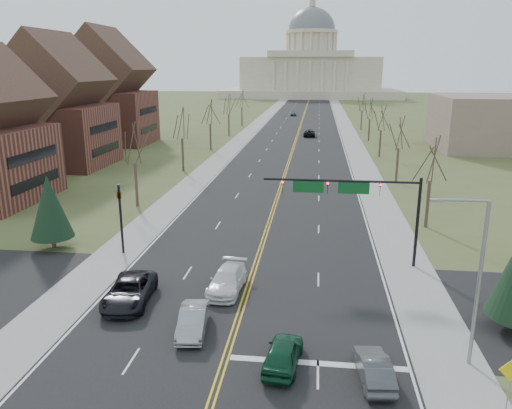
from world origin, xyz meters
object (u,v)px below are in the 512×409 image
(signal_left, at_px, (120,211))
(warn_sign, at_px, (511,376))
(street_light, at_px, (475,273))
(car_sb_inner_second, at_px, (227,280))
(car_nb_inner_lead, at_px, (283,354))
(car_nb_outer_lead, at_px, (374,368))
(car_sb_outer_lead, at_px, (129,291))
(signal_mast, at_px, (353,194))
(car_sb_inner_lead, at_px, (193,320))
(car_far_nb, at_px, (309,133))
(car_far_sb, at_px, (293,113))

(signal_left, height_order, warn_sign, signal_left)
(street_light, distance_m, car_sb_inner_second, 16.55)
(signal_left, distance_m, car_nb_inner_lead, 21.15)
(warn_sign, xyz_separation_m, car_nb_inner_lead, (-10.35, 2.55, -1.27))
(car_nb_inner_lead, height_order, car_nb_outer_lead, car_nb_inner_lead)
(street_light, bearing_deg, car_sb_outer_lead, 167.05)
(signal_mast, xyz_separation_m, car_sb_inner_lead, (-9.87, -12.05, -5.02))
(car_far_nb, height_order, car_far_sb, car_far_nb)
(signal_left, relative_size, car_far_sb, 1.35)
(car_sb_inner_second, height_order, car_far_sb, car_sb_inner_second)
(warn_sign, relative_size, car_sb_inner_lead, 0.64)
(car_sb_outer_lead, relative_size, car_far_nb, 1.06)
(signal_left, relative_size, car_nb_outer_lead, 1.44)
(car_nb_outer_lead, height_order, car_sb_inner_second, car_sb_inner_second)
(car_sb_inner_second, xyz_separation_m, car_far_sb, (-1.99, 131.88, -0.02))
(car_nb_inner_lead, xyz_separation_m, car_sb_inner_second, (-4.56, 8.80, 0.04))
(signal_left, distance_m, warn_sign, 30.57)
(street_light, height_order, car_sb_outer_lead, street_light)
(car_sb_inner_lead, bearing_deg, car_nb_inner_lead, -33.98)
(car_sb_outer_lead, distance_m, car_far_sb, 134.62)
(car_sb_inner_second, bearing_deg, signal_mast, 38.11)
(car_nb_outer_lead, height_order, car_sb_inner_lead, car_sb_inner_lead)
(car_sb_inner_lead, height_order, car_far_sb, car_far_sb)
(signal_mast, relative_size, car_nb_inner_lead, 2.80)
(car_sb_outer_lead, xyz_separation_m, car_far_nb, (10.30, 85.16, -0.05))
(signal_mast, xyz_separation_m, street_light, (5.29, -13.50, -0.54))
(street_light, xyz_separation_m, car_sb_inner_lead, (-15.16, 1.45, -4.48))
(signal_mast, xyz_separation_m, car_nb_outer_lead, (0.34, -15.63, -5.06))
(street_light, height_order, warn_sign, street_light)
(signal_left, bearing_deg, car_far_sb, 86.31)
(car_far_nb, bearing_deg, car_sb_inner_lead, 85.77)
(car_far_sb, bearing_deg, car_sb_inner_second, -90.20)
(signal_mast, height_order, car_nb_inner_lead, signal_mast)
(car_sb_inner_lead, height_order, car_far_nb, car_far_nb)
(street_light, relative_size, car_sb_inner_lead, 2.04)
(car_nb_inner_lead, height_order, car_sb_inner_second, car_sb_inner_second)
(car_nb_inner_lead, bearing_deg, car_sb_inner_second, -56.28)
(street_light, distance_m, car_far_nb, 90.50)
(car_sb_outer_lead, bearing_deg, signal_left, 108.49)
(warn_sign, xyz_separation_m, car_sb_outer_lead, (-21.07, 8.68, -1.18))
(signal_left, bearing_deg, warn_sign, -35.02)
(car_sb_inner_lead, relative_size, car_far_sb, 1.00)
(signal_left, bearing_deg, car_nb_outer_lead, -39.03)
(street_light, bearing_deg, car_far_nb, 96.35)
(signal_left, xyz_separation_m, car_nb_inner_lead, (14.65, -14.96, -2.97))
(signal_mast, height_order, car_nb_outer_lead, signal_mast)
(signal_left, distance_m, car_sb_inner_lead, 15.38)
(signal_left, xyz_separation_m, car_nb_outer_lead, (19.28, -15.63, -3.02))
(car_nb_inner_lead, distance_m, car_sb_outer_lead, 12.35)
(street_light, distance_m, car_nb_inner_lead, 10.68)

